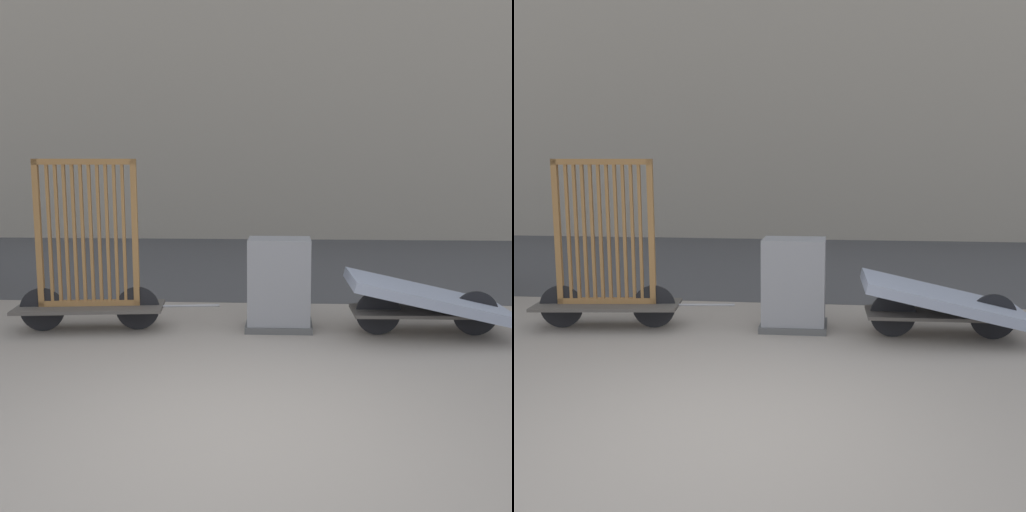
# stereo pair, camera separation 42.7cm
# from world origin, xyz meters

# --- Properties ---
(ground_plane) EXTENTS (60.00, 60.00, 0.00)m
(ground_plane) POSITION_xyz_m (0.00, 0.00, 0.00)
(ground_plane) COLOR gray
(road_strip) EXTENTS (56.00, 7.73, 0.01)m
(road_strip) POSITION_xyz_m (0.00, 8.31, 0.00)
(road_strip) COLOR #424244
(road_strip) RESTS_ON ground_plane
(building_facade) EXTENTS (48.00, 4.00, 12.92)m
(building_facade) POSITION_xyz_m (0.00, 14.17, 6.46)
(building_facade) COLOR #9E9384
(building_facade) RESTS_ON ground_plane
(bike_cart_with_bedframe) EXTENTS (2.51, 0.82, 2.10)m
(bike_cart_with_bedframe) POSITION_xyz_m (-2.04, 2.86, 0.72)
(bike_cart_with_bedframe) COLOR #4C4742
(bike_cart_with_bedframe) RESTS_ON ground_plane
(bike_cart_with_mattress) EXTENTS (2.55, 1.11, 0.74)m
(bike_cart_with_mattress) POSITION_xyz_m (2.05, 2.86, 0.43)
(bike_cart_with_mattress) COLOR #4C4742
(bike_cart_with_mattress) RESTS_ON ground_plane
(utility_cabinet) EXTENTS (0.82, 0.60, 1.13)m
(utility_cabinet) POSITION_xyz_m (0.28, 3.06, 0.53)
(utility_cabinet) COLOR #4C4C4C
(utility_cabinet) RESTS_ON ground_plane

